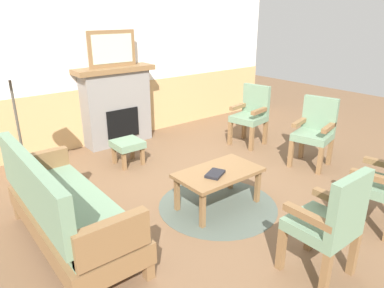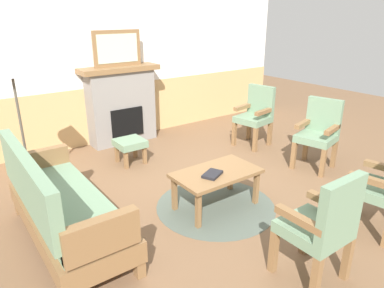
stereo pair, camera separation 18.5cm
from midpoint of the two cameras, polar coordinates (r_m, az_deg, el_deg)
The scene contains 13 objects.
ground_plane at distance 4.42m, azimuth 3.92°, elevation -8.00°, with size 14.00×14.00×0.00m, color brown.
wall_back at distance 6.14m, azimuth -11.90°, elevation 12.69°, with size 7.20×0.14×2.70m.
fireplace at distance 6.04m, azimuth -10.44°, elevation 6.30°, with size 1.30×0.44×1.28m.
framed_picture at distance 5.89m, azimuth -11.02°, elevation 14.87°, with size 0.80×0.04×0.56m.
couch at distance 3.55m, azimuth -18.82°, elevation -9.50°, with size 0.70×1.80×0.98m.
coffee_table at distance 3.99m, azimuth 5.28°, elevation -5.15°, with size 0.96×0.56×0.44m.
round_rug at distance 4.17m, azimuth 5.10°, elevation -9.89°, with size 1.37×1.37×0.01m, color #4C564C.
book_on_table at distance 3.86m, azimuth 4.68°, elevation -4.89°, with size 0.24×0.15×0.03m, color black.
footstool at distance 5.23m, azimuth -8.94°, elevation -0.12°, with size 0.40×0.40×0.36m.
armchair_near_fireplace at distance 5.95m, azimuth 11.11°, elevation 4.88°, with size 0.55×0.55×0.98m.
armchair_by_window_left at distance 5.31m, azimuth 20.68°, elevation 2.00°, with size 0.58×0.58×0.98m.
armchair_front_left at distance 3.07m, azimuth 21.93°, elevation -11.87°, with size 0.48×0.48×0.98m.
floor_lamp_by_couch at distance 4.48m, azimuth -25.94°, elevation 10.08°, with size 0.36×0.36×1.68m.
Camera 2 is at (-2.45, -3.00, 2.11)m, focal length 33.15 mm.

